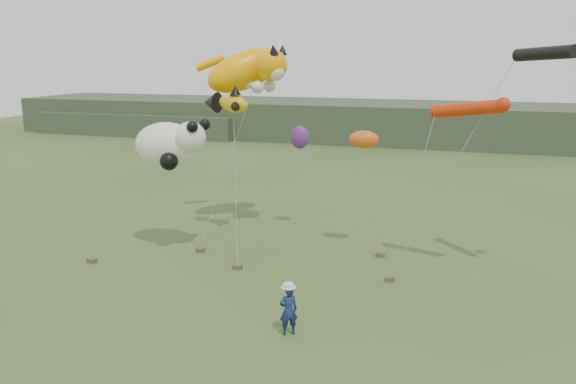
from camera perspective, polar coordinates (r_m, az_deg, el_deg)
name	(u,v)px	position (r m, az deg, el deg)	size (l,w,h in m)	color
ground	(255,319)	(19.76, -3.40, -12.75)	(120.00, 120.00, 0.00)	#385123
headland	(374,122)	(62.32, 8.70, 7.04)	(90.00, 13.00, 4.00)	#2D3D28
festival_attendant	(288,310)	(18.39, 0.05, -11.94)	(0.61, 0.40, 1.66)	navy
sandbag_anchors	(258,262)	(24.61, -3.07, -7.08)	(13.06, 4.86, 0.19)	brown
cat_kite	(250,70)	(28.76, -3.84, 12.30)	(5.51, 4.39, 3.16)	#F9A200
fish_kite	(225,102)	(27.28, -6.41, 9.04)	(2.67, 1.76, 1.35)	gold
tube_kites	(508,83)	(23.34, 21.46, 10.26)	(5.51, 2.35, 3.03)	black
panda_kite	(171,144)	(25.74, -11.83, 4.78)	(3.59, 2.32, 2.23)	white
misc_kites	(333,138)	(26.74, 4.60, 5.45)	(4.82, 3.00, 1.34)	#CF5C12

